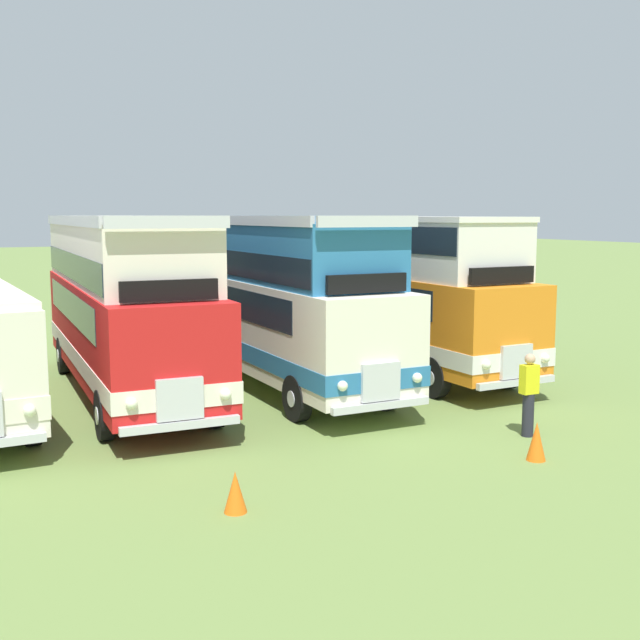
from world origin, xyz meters
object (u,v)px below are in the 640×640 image
(bus_fifth_in_row, at_px, (398,286))
(marshal_person, at_px, (529,394))
(bus_third_in_row, at_px, (124,302))
(cone_near_end, at_px, (536,441))
(bus_fourth_in_row, at_px, (273,296))
(cone_mid_row, at_px, (235,492))

(bus_fifth_in_row, height_order, marshal_person, bus_fifth_in_row)
(bus_third_in_row, height_order, marshal_person, bus_third_in_row)
(marshal_person, bearing_deg, cone_near_end, -124.86)
(marshal_person, bearing_deg, bus_fourth_in_row, 110.91)
(bus_fourth_in_row, xyz_separation_m, bus_fifth_in_row, (3.95, 0.06, 0.11))
(bus_fourth_in_row, bearing_deg, cone_near_end, -77.96)
(bus_fifth_in_row, bearing_deg, cone_near_end, -104.06)
(cone_mid_row, bearing_deg, marshal_person, 11.16)
(bus_fourth_in_row, xyz_separation_m, marshal_person, (2.74, -7.16, -1.47))
(bus_third_in_row, bearing_deg, bus_fourth_in_row, -3.10)
(bus_third_in_row, relative_size, bus_fourth_in_row, 0.99)
(cone_near_end, bearing_deg, marshal_person, 55.14)
(bus_fourth_in_row, height_order, bus_fifth_in_row, bus_fourth_in_row)
(bus_fifth_in_row, distance_m, cone_near_end, 9.06)
(bus_third_in_row, xyz_separation_m, bus_fifth_in_row, (7.90, -0.15, 0.11))
(cone_near_end, relative_size, marshal_person, 0.42)
(cone_mid_row, xyz_separation_m, marshal_person, (6.83, 1.35, 0.56))
(bus_third_in_row, distance_m, cone_near_end, 10.63)
(bus_third_in_row, relative_size, marshal_person, 6.40)
(bus_fifth_in_row, bearing_deg, cone_mid_row, -133.19)
(bus_fourth_in_row, bearing_deg, bus_third_in_row, 176.90)
(bus_third_in_row, xyz_separation_m, bus_fourth_in_row, (3.95, -0.21, 0.00))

